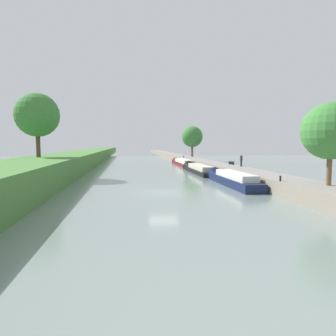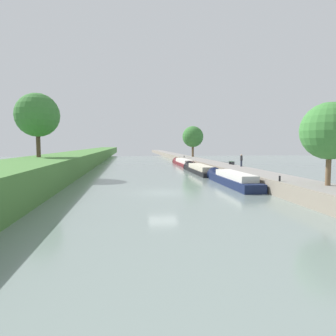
{
  "view_description": "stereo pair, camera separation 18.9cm",
  "coord_description": "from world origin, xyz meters",
  "px_view_note": "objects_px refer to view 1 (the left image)",
  "views": [
    {
      "loc": [
        -3.05,
        -25.72,
        4.21
      ],
      "look_at": [
        2.29,
        14.26,
        1.0
      ],
      "focal_mm": 32.34,
      "sensor_mm": 36.0,
      "label": 1
    },
    {
      "loc": [
        -2.86,
        -25.75,
        4.21
      ],
      "look_at": [
        2.29,
        14.26,
        1.0
      ],
      "focal_mm": 32.34,
      "sensor_mm": 36.0,
      "label": 2
    }
  ],
  "objects_px": {
    "narrowboat_black": "(198,169)",
    "park_bench": "(231,162)",
    "mooring_bollard_far": "(184,157)",
    "narrowboat_navy": "(231,179)",
    "mooring_bollard_near": "(280,178)",
    "person_walking": "(241,160)",
    "narrowboat_maroon": "(182,163)"
  },
  "relations": [
    {
      "from": "narrowboat_black",
      "to": "narrowboat_maroon",
      "type": "height_order",
      "value": "same"
    },
    {
      "from": "narrowboat_maroon",
      "to": "mooring_bollard_near",
      "type": "height_order",
      "value": "mooring_bollard_near"
    },
    {
      "from": "mooring_bollard_near",
      "to": "narrowboat_navy",
      "type": "bearing_deg",
      "value": 103.49
    },
    {
      "from": "narrowboat_black",
      "to": "mooring_bollard_near",
      "type": "bearing_deg",
      "value": -84.37
    },
    {
      "from": "narrowboat_navy",
      "to": "mooring_bollard_far",
      "type": "height_order",
      "value": "mooring_bollard_far"
    },
    {
      "from": "mooring_bollard_near",
      "to": "mooring_bollard_far",
      "type": "height_order",
      "value": "same"
    },
    {
      "from": "narrowboat_maroon",
      "to": "park_bench",
      "type": "relative_size",
      "value": 11.0
    },
    {
      "from": "narrowboat_black",
      "to": "person_walking",
      "type": "distance_m",
      "value": 6.89
    },
    {
      "from": "narrowboat_navy",
      "to": "narrowboat_black",
      "type": "distance_m",
      "value": 13.52
    },
    {
      "from": "narrowboat_maroon",
      "to": "mooring_bollard_far",
      "type": "distance_m",
      "value": 7.8
    },
    {
      "from": "narrowboat_black",
      "to": "park_bench",
      "type": "xyz_separation_m",
      "value": [
        5.0,
        -0.4,
        1.03
      ]
    },
    {
      "from": "narrowboat_maroon",
      "to": "park_bench",
      "type": "height_order",
      "value": "park_bench"
    },
    {
      "from": "mooring_bollard_far",
      "to": "narrowboat_navy",
      "type": "bearing_deg",
      "value": -92.69
    },
    {
      "from": "mooring_bollard_far",
      "to": "park_bench",
      "type": "height_order",
      "value": "park_bench"
    },
    {
      "from": "person_walking",
      "to": "narrowboat_black",
      "type": "bearing_deg",
      "value": 136.88
    },
    {
      "from": "narrowboat_navy",
      "to": "park_bench",
      "type": "height_order",
      "value": "park_bench"
    },
    {
      "from": "narrowboat_black",
      "to": "mooring_bollard_near",
      "type": "xyz_separation_m",
      "value": [
        2.03,
        -20.62,
        0.91
      ]
    },
    {
      "from": "person_walking",
      "to": "park_bench",
      "type": "height_order",
      "value": "person_walking"
    },
    {
      "from": "person_walking",
      "to": "mooring_bollard_near",
      "type": "relative_size",
      "value": 3.69
    },
    {
      "from": "narrowboat_maroon",
      "to": "mooring_bollard_near",
      "type": "xyz_separation_m",
      "value": [
        1.67,
        -35.71,
        0.87
      ]
    },
    {
      "from": "narrowboat_black",
      "to": "person_walking",
      "type": "bearing_deg",
      "value": -43.12
    },
    {
      "from": "mooring_bollard_far",
      "to": "park_bench",
      "type": "distance_m",
      "value": 23.26
    },
    {
      "from": "mooring_bollard_far",
      "to": "park_bench",
      "type": "bearing_deg",
      "value": -82.66
    },
    {
      "from": "person_walking",
      "to": "mooring_bollard_far",
      "type": "relative_size",
      "value": 3.69
    },
    {
      "from": "narrowboat_navy",
      "to": "mooring_bollard_near",
      "type": "height_order",
      "value": "mooring_bollard_near"
    },
    {
      "from": "narrowboat_maroon",
      "to": "park_bench",
      "type": "distance_m",
      "value": 16.21
    },
    {
      "from": "narrowboat_maroon",
      "to": "person_walking",
      "type": "relative_size",
      "value": 9.94
    },
    {
      "from": "narrowboat_black",
      "to": "mooring_bollard_far",
      "type": "height_order",
      "value": "mooring_bollard_far"
    },
    {
      "from": "narrowboat_maroon",
      "to": "park_bench",
      "type": "bearing_deg",
      "value": -73.34
    },
    {
      "from": "mooring_bollard_far",
      "to": "mooring_bollard_near",
      "type": "bearing_deg",
      "value": -90.0
    },
    {
      "from": "person_walking",
      "to": "mooring_bollard_near",
      "type": "xyz_separation_m",
      "value": [
        -2.86,
        -16.03,
        -0.65
      ]
    },
    {
      "from": "narrowboat_navy",
      "to": "park_bench",
      "type": "relative_size",
      "value": 8.36
    }
  ]
}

